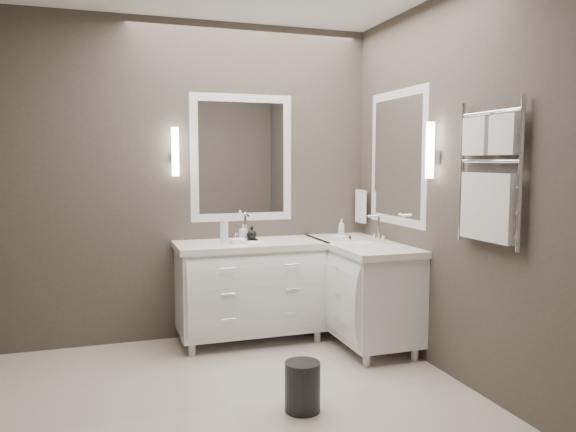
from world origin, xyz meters
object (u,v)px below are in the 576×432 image
object	(u,v)px
towel_ladder	(488,182)
waste_bin	(302,387)
vanity_back	(250,284)
vanity_right	(361,285)

from	to	relation	value
towel_ladder	waste_bin	bearing A→B (deg)	169.45
vanity_back	towel_ladder	distance (m)	2.16
vanity_right	towel_ladder	world-z (taller)	towel_ladder
vanity_back	vanity_right	size ratio (longest dim) A/B	1.00
vanity_right	towel_ladder	distance (m)	1.60
vanity_right	towel_ladder	size ratio (longest dim) A/B	1.38
vanity_back	towel_ladder	size ratio (longest dim) A/B	1.38
vanity_back	towel_ladder	xyz separation A→B (m)	(1.10, -1.63, 0.91)
vanity_right	waste_bin	world-z (taller)	vanity_right
vanity_back	waste_bin	size ratio (longest dim) A/B	4.06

